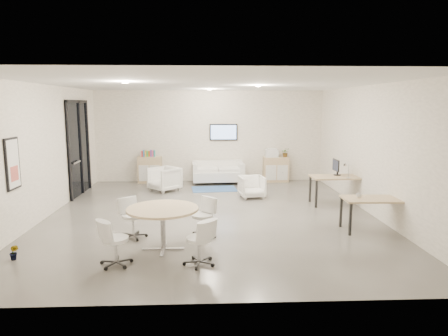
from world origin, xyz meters
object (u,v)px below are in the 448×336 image
sideboard_left (150,170)px  sideboard_right (276,169)px  desk_rear (339,179)px  desk_front (375,201)px  armchair_left (164,178)px  armchair_right (252,186)px  loveseat (218,173)px  round_table (163,212)px

sideboard_left → sideboard_right: size_ratio=1.04×
desk_rear → sideboard_right: bearing=107.1°
sideboard_right → desk_front: sideboard_right is taller
sideboard_right → desk_front: (1.19, -5.67, 0.21)m
armchair_left → armchair_right: size_ratio=1.18×
armchair_right → desk_front: 3.98m
desk_front → desk_rear: bearing=92.8°
loveseat → armchair_right: bearing=-71.2°
sideboard_right → desk_rear: (1.15, -3.35, 0.27)m
desk_rear → sideboard_left: bearing=147.2°
sideboard_right → armchair_left: 4.04m
sideboard_right → desk_rear: 3.55m
sideboard_left → desk_front: size_ratio=0.65×
sideboard_right → sideboard_left: bearing=180.0°
loveseat → desk_rear: bearing=-48.2°
desk_rear → desk_front: 2.32m
armchair_left → armchair_right: (2.67, -1.07, -0.06)m
desk_front → round_table: size_ratio=1.05×
armchair_right → desk_rear: (2.28, -0.90, 0.35)m
armchair_left → round_table: armchair_left is taller
armchair_right → round_table: (-2.15, -4.20, 0.38)m
sideboard_left → loveseat: (2.38, -0.21, -0.10)m
desk_rear → round_table: (-4.43, -3.30, 0.03)m
loveseat → armchair_left: 2.10m
sideboard_left → round_table: (1.17, -6.65, 0.28)m
desk_front → round_table: round_table is taller
sideboard_right → desk_rear: bearing=-71.0°
armchair_right → sideboard_right: bearing=56.6°
sideboard_right → loveseat: sideboard_right is taller
sideboard_right → desk_rear: sideboard_right is taller
armchair_left → round_table: size_ratio=0.62×
loveseat → round_table: round_table is taller
armchair_left → desk_front: size_ratio=0.59×
sideboard_left → armchair_left: sideboard_left is taller
sideboard_right → armchair_left: bearing=-160.0°
sideboard_right → round_table: (-3.28, -6.65, 0.29)m
loveseat → armchair_left: bearing=-149.7°
sideboard_right → round_table: 7.42m
armchair_right → loveseat: bearing=103.9°
desk_rear → round_table: 5.53m
armchair_left → desk_front: armchair_left is taller
loveseat → desk_front: bearing=-63.1°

